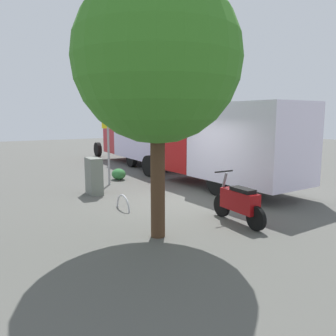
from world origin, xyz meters
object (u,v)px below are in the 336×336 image
Objects in this scene: motorcycle at (239,202)px; box_truck_near at (229,143)px; box_truck_far at (143,134)px; street_tree at (157,60)px; stop_sign at (108,125)px; utility_cabinet at (94,176)px; bike_rack_hoop at (123,209)px.

box_truck_near is at bearing -34.79° from motorcycle.
street_tree is (-10.03, 4.90, 2.07)m from box_truck_far.
box_truck_near is 4.44m from stop_sign.
stop_sign is (-4.22, 3.67, 0.64)m from box_truck_far.
motorcycle is 1.50× the size of utility_cabinet.
utility_cabinet is at bearing -2.74° from street_tree.
bike_rack_hoop is at bearing 164.12° from stop_sign.
bike_rack_hoop is at bearing -6.01° from street_tree.
stop_sign is at bearing -39.61° from utility_cabinet.
bike_rack_hoop is at bearing -179.26° from utility_cabinet.
street_tree is 4.45× the size of utility_cabinet.
stop_sign is 2.77× the size of utility_cabinet.
box_truck_near is 3.93× the size of motorcycle.
bike_rack_hoop is (2.60, 1.85, -0.52)m from motorcycle.
box_truck_far is at bearing -31.25° from bike_rack_hoop.
street_tree is 6.32× the size of bike_rack_hoop.
stop_sign is at bearing 11.07° from motorcycle.
utility_cabinet is 1.42× the size of bike_rack_hoop.
box_truck_far reaches higher than utility_cabinet.
box_truck_near reaches higher than box_truck_far.
stop_sign is 2.27m from utility_cabinet.
street_tree is at bearing 177.26° from utility_cabinet.
street_tree reaches higher than box_truck_far.
box_truck_far is at bearing -40.72° from utility_cabinet.
box_truck_near is 2.13× the size of stop_sign.
street_tree reaches higher than stop_sign.
stop_sign is at bearing -15.88° from bike_rack_hoop.
box_truck_near is 5.75m from street_tree.
stop_sign reaches higher than box_truck_far.
box_truck_near is at bearing -111.47° from utility_cabinet.
motorcycle is 3.23m from bike_rack_hoop.
stop_sign is 3.94× the size of bike_rack_hoop.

